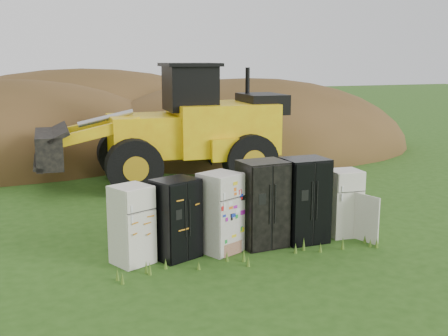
# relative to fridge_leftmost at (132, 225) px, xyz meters

# --- Properties ---
(ground) EXTENTS (120.00, 120.00, 0.00)m
(ground) POSITION_rel_fridge_leftmost_xyz_m (2.51, 0.01, -0.80)
(ground) COLOR #264D14
(ground) RESTS_ON ground
(fridge_leftmost) EXTENTS (0.91, 0.90, 1.60)m
(fridge_leftmost) POSITION_rel_fridge_leftmost_xyz_m (0.00, 0.00, 0.00)
(fridge_leftmost) COLOR silver
(fridge_leftmost) RESTS_ON ground
(fridge_black_side) EXTENTS (1.06, 0.97, 1.66)m
(fridge_black_side) POSITION_rel_fridge_leftmost_xyz_m (0.92, 0.00, 0.03)
(fridge_black_side) COLOR black
(fridge_black_side) RESTS_ON ground
(fridge_sticker) EXTENTS (0.99, 0.96, 1.71)m
(fridge_sticker) POSITION_rel_fridge_leftmost_xyz_m (1.89, 0.01, 0.06)
(fridge_sticker) COLOR silver
(fridge_sticker) RESTS_ON ground
(fridge_dark_mid) EXTENTS (1.02, 0.86, 1.90)m
(fridge_dark_mid) POSITION_rel_fridge_leftmost_xyz_m (2.89, 0.04, 0.15)
(fridge_dark_mid) COLOR black
(fridge_dark_mid) RESTS_ON ground
(fridge_black_right) EXTENTS (0.95, 0.79, 1.90)m
(fridge_black_right) POSITION_rel_fridge_leftmost_xyz_m (3.91, -0.01, 0.15)
(fridge_black_right) COLOR black
(fridge_black_right) RESTS_ON ground
(fridge_open_door) EXTENTS (0.75, 0.70, 1.55)m
(fridge_open_door) POSITION_rel_fridge_leftmost_xyz_m (4.97, 0.02, -0.02)
(fridge_open_door) COLOR silver
(fridge_open_door) RESTS_ON ground
(wheel_loader) EXTENTS (8.27, 3.77, 3.91)m
(wheel_loader) POSITION_rel_fridge_leftmost_xyz_m (2.45, 6.85, 1.16)
(wheel_loader) COLOR yellow
(wheel_loader) RESTS_ON ground
(dirt_mound_right) EXTENTS (15.23, 11.17, 6.36)m
(dirt_mound_right) POSITION_rel_fridge_leftmost_xyz_m (8.04, 12.48, -0.80)
(dirt_mound_right) COLOR #453216
(dirt_mound_right) RESTS_ON ground
(dirt_mound_left) EXTENTS (15.23, 11.42, 6.46)m
(dirt_mound_left) POSITION_rel_fridge_leftmost_xyz_m (-2.37, 13.92, -0.80)
(dirt_mound_left) COLOR #453216
(dirt_mound_left) RESTS_ON ground
(dirt_mound_back) EXTENTS (18.03, 12.02, 7.12)m
(dirt_mound_back) POSITION_rel_fridge_leftmost_xyz_m (1.34, 17.47, -0.80)
(dirt_mound_back) COLOR #453216
(dirt_mound_back) RESTS_ON ground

